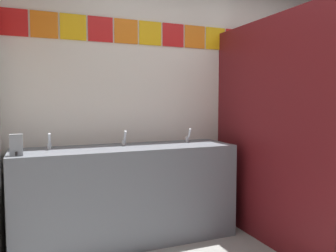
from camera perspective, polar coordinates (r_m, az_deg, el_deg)
wall_back at (r=3.51m, az=4.23°, el=4.47°), size 3.62×0.09×2.52m
vanity_counter at (r=3.04m, az=-7.00°, el=-11.24°), size 1.92×0.55×0.85m
faucet_left at (r=2.94m, az=-19.72°, el=-2.77°), size 0.04×0.10×0.14m
faucet_center at (r=3.04m, az=-7.53°, el=-2.35°), size 0.04×0.10×0.14m
faucet_right at (r=3.26m, az=3.46°, el=-1.87°), size 0.04×0.10×0.14m
soap_dispenser at (r=2.69m, az=-24.63°, el=-2.98°), size 0.09×0.09×0.16m
stall_divider at (r=2.92m, az=22.01°, el=-1.35°), size 0.92×1.53×1.97m
toilet at (r=3.73m, az=18.34°, el=-10.68°), size 0.39×0.49×0.74m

